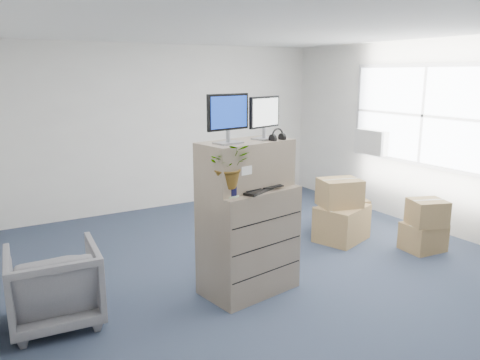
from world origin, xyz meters
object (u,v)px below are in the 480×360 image
Objects in this scene: filing_cabinet_lower at (249,240)px; office_chair at (54,282)px; keyboard at (258,189)px; potted_plant at (229,172)px; water_bottle at (255,173)px; monitor_left at (228,116)px; monitor_right at (265,115)px.

filing_cabinet_lower reaches higher than office_chair.
potted_plant reaches higher than keyboard.
water_bottle is at bearing 10.95° from filing_cabinet_lower.
filing_cabinet_lower is at bearing -159.73° from water_bottle.
keyboard is at bearing 7.79° from potted_plant.
potted_plant reaches higher than water_bottle.
monitor_right is (0.48, 0.09, -0.02)m from monitor_left.
filing_cabinet_lower is at bearing 176.81° from monitor_right.
potted_plant is (-0.43, -0.20, 0.10)m from water_bottle.
monitor_left is at bearing 172.23° from monitor_right.
monitor_right is 0.84× the size of keyboard.
monitor_right is (0.22, 0.06, 1.32)m from filing_cabinet_lower.
monitor_left reaches higher than monitor_right.
office_chair is (-1.97, 0.46, -0.75)m from keyboard.
monitor_right is 2.63m from office_chair.
water_bottle is 2.23m from office_chair.
potted_plant reaches higher than office_chair.
potted_plant is at bearing -175.51° from monitor_right.
monitor_left reaches higher than potted_plant.
office_chair is (-2.15, 0.29, -1.47)m from monitor_right.
monitor_left is (-0.26, -0.03, 1.34)m from filing_cabinet_lower.
monitor_left is 0.49m from monitor_right.
keyboard is at bearing -154.15° from monitor_right.
monitor_right is at bearing 17.14° from keyboard.
filing_cabinet_lower is 0.90m from potted_plant.
water_bottle is 0.57× the size of potted_plant.
monitor_left is at bearing 136.20° from keyboard.
monitor_left is 0.72m from water_bottle.
monitor_right is at bearing 22.29° from potted_plant.
filing_cabinet_lower is at bearing 27.05° from potted_plant.
monitor_left is 0.96× the size of potted_plant.
monitor_right is at bearing 176.97° from office_chair.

